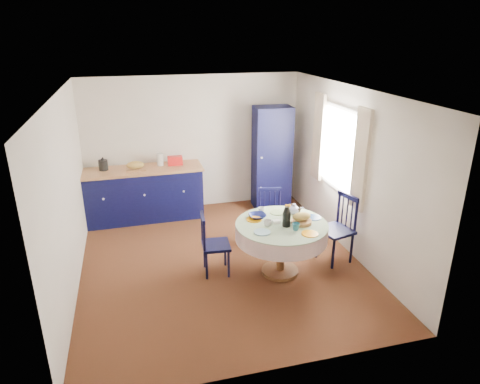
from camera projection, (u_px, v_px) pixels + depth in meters
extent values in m
plane|color=black|center=(221.00, 262.00, 6.38)|extent=(4.50, 4.50, 0.00)
plane|color=white|center=(218.00, 91.00, 5.49)|extent=(4.50, 4.50, 0.00)
cube|color=beige|center=(194.00, 144.00, 7.97)|extent=(4.00, 0.02, 2.50)
cube|color=beige|center=(67.00, 196.00, 5.46)|extent=(0.02, 4.50, 2.50)
cube|color=beige|center=(350.00, 171.00, 6.41)|extent=(0.02, 4.50, 2.50)
plane|color=white|center=(342.00, 150.00, 6.59)|extent=(0.00, 1.20, 1.20)
cube|color=beige|center=(361.00, 160.00, 5.92)|extent=(0.05, 0.34, 1.45)
cube|color=beige|center=(318.00, 137.00, 7.19)|extent=(0.05, 0.34, 1.45)
cube|color=black|center=(144.00, 195.00, 7.70)|extent=(2.07, 0.65, 0.91)
cube|color=tan|center=(142.00, 170.00, 7.53)|extent=(2.13, 0.69, 0.04)
cube|color=#9E1414|center=(175.00, 160.00, 7.71)|extent=(0.26, 0.14, 0.16)
cube|color=tan|center=(136.00, 169.00, 7.46)|extent=(0.34, 0.24, 0.02)
ellipsoid|color=tan|center=(135.00, 165.00, 7.43)|extent=(0.31, 0.20, 0.13)
cylinder|color=silver|center=(160.00, 159.00, 7.67)|extent=(0.12, 0.12, 0.22)
cube|color=black|center=(272.00, 158.00, 8.04)|extent=(0.71, 0.53, 1.94)
cylinder|color=white|center=(263.00, 158.00, 7.72)|extent=(0.04, 0.02, 0.04)
cylinder|color=white|center=(262.00, 188.00, 7.93)|extent=(0.04, 0.02, 0.04)
cylinder|color=brown|center=(280.00, 271.00, 6.09)|extent=(0.52, 0.52, 0.05)
cylinder|color=brown|center=(281.00, 249.00, 5.97)|extent=(0.11, 0.11, 0.69)
cylinder|color=brown|center=(282.00, 225.00, 5.84)|extent=(1.21, 1.21, 0.03)
cylinder|color=white|center=(281.00, 232.00, 5.87)|extent=(1.27, 1.27, 0.22)
cylinder|color=beige|center=(282.00, 224.00, 5.83)|extent=(1.27, 1.27, 0.01)
cylinder|color=#97C2D1|center=(262.00, 232.00, 5.57)|extent=(0.22, 0.22, 0.01)
cylinder|color=orange|center=(310.00, 234.00, 5.53)|extent=(0.22, 0.22, 0.01)
cylinder|color=navy|center=(313.00, 217.00, 6.01)|extent=(0.22, 0.22, 0.01)
cylinder|color=#8DA86B|center=(278.00, 212.00, 6.17)|extent=(0.22, 0.22, 0.01)
cylinder|color=orange|center=(254.00, 219.00, 5.94)|extent=(0.22, 0.22, 0.01)
cylinder|color=#9F713F|center=(301.00, 222.00, 5.83)|extent=(0.28, 0.28, 0.05)
ellipsoid|color=tan|center=(302.00, 216.00, 5.80)|extent=(0.26, 0.16, 0.11)
cube|color=silver|center=(276.00, 222.00, 5.84)|extent=(0.10, 0.07, 0.04)
cylinder|color=black|center=(229.00, 264.00, 5.92)|extent=(0.03, 0.03, 0.41)
cylinder|color=black|center=(225.00, 253.00, 6.22)|extent=(0.03, 0.03, 0.41)
cylinder|color=black|center=(207.00, 266.00, 5.87)|extent=(0.03, 0.03, 0.41)
cylinder|color=black|center=(204.00, 255.00, 6.17)|extent=(0.03, 0.03, 0.41)
cube|color=black|center=(216.00, 245.00, 5.96)|extent=(0.41, 0.43, 0.04)
cylinder|color=black|center=(204.00, 237.00, 5.70)|extent=(0.03, 0.03, 0.46)
cylinder|color=black|center=(202.00, 226.00, 6.00)|extent=(0.03, 0.03, 0.46)
cube|color=black|center=(203.00, 217.00, 5.78)|extent=(0.07, 0.36, 0.06)
cylinder|color=black|center=(204.00, 235.00, 5.78)|extent=(0.02, 0.02, 0.38)
cylinder|color=black|center=(203.00, 233.00, 5.86)|extent=(0.02, 0.02, 0.38)
cylinder|color=black|center=(203.00, 230.00, 5.94)|extent=(0.02, 0.02, 0.38)
cylinder|color=black|center=(262.00, 236.00, 6.72)|extent=(0.03, 0.03, 0.41)
cylinder|color=black|center=(282.00, 235.00, 6.74)|extent=(0.03, 0.03, 0.41)
cylinder|color=black|center=(259.00, 228.00, 7.00)|extent=(0.03, 0.03, 0.41)
cylinder|color=black|center=(279.00, 227.00, 7.02)|extent=(0.03, 0.03, 0.41)
cube|color=black|center=(271.00, 219.00, 6.79)|extent=(0.46, 0.45, 0.04)
cylinder|color=black|center=(260.00, 202.00, 6.86)|extent=(0.03, 0.03, 0.46)
cylinder|color=black|center=(280.00, 201.00, 6.88)|extent=(0.03, 0.03, 0.46)
cube|color=black|center=(270.00, 189.00, 6.79)|extent=(0.36, 0.10, 0.06)
cylinder|color=black|center=(264.00, 203.00, 6.87)|extent=(0.02, 0.02, 0.38)
cylinder|color=black|center=(270.00, 203.00, 6.88)|extent=(0.02, 0.02, 0.38)
cylinder|color=black|center=(275.00, 202.00, 6.88)|extent=(0.02, 0.02, 0.38)
cylinder|color=black|center=(317.00, 243.00, 6.43)|extent=(0.04, 0.04, 0.47)
cylinder|color=black|center=(333.00, 254.00, 6.12)|extent=(0.04, 0.04, 0.47)
cylinder|color=black|center=(335.00, 238.00, 6.58)|extent=(0.04, 0.04, 0.47)
cylinder|color=black|center=(351.00, 248.00, 6.28)|extent=(0.04, 0.04, 0.47)
cube|color=black|center=(335.00, 230.00, 6.26)|extent=(0.53, 0.55, 0.04)
cylinder|color=black|center=(339.00, 207.00, 6.41)|extent=(0.04, 0.04, 0.52)
cylinder|color=black|center=(356.00, 216.00, 6.11)|extent=(0.04, 0.04, 0.52)
cube|color=black|center=(349.00, 196.00, 6.17)|extent=(0.14, 0.41, 0.07)
cylinder|color=black|center=(342.00, 211.00, 6.35)|extent=(0.02, 0.02, 0.43)
cylinder|color=black|center=(347.00, 213.00, 6.27)|extent=(0.02, 0.02, 0.43)
cylinder|color=black|center=(352.00, 215.00, 6.19)|extent=(0.02, 0.02, 0.43)
imported|color=silver|center=(268.00, 223.00, 5.74)|extent=(0.11, 0.11, 0.09)
imported|color=#296B7A|center=(296.00, 227.00, 5.62)|extent=(0.11, 0.11, 0.10)
imported|color=black|center=(296.00, 210.00, 6.13)|extent=(0.13, 0.13, 0.10)
imported|color=silver|center=(261.00, 211.00, 6.14)|extent=(0.10, 0.10, 0.09)
imported|color=navy|center=(257.00, 216.00, 5.99)|extent=(0.24, 0.24, 0.06)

